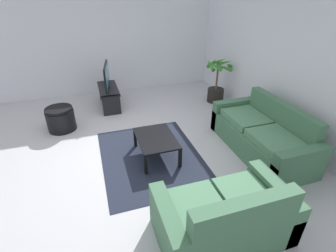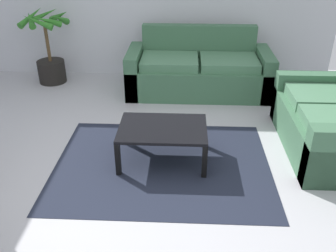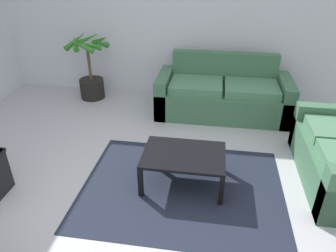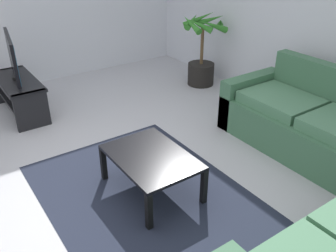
% 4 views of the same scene
% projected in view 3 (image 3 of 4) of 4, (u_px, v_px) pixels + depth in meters
% --- Properties ---
extents(ground_plane, '(6.60, 6.60, 0.00)m').
position_uv_depth(ground_plane, '(134.00, 203.00, 3.30)').
color(ground_plane, '#B2B2B7').
extents(wall_back, '(6.00, 0.06, 2.70)m').
position_uv_depth(wall_back, '(174.00, 17.00, 5.23)').
color(wall_back, silver).
rests_on(wall_back, ground).
extents(couch_main, '(2.04, 0.90, 0.90)m').
position_uv_depth(couch_main, '(223.00, 95.00, 5.00)').
color(couch_main, '#3F6B4C').
rests_on(couch_main, ground).
extents(coffee_table, '(0.89, 0.63, 0.39)m').
position_uv_depth(coffee_table, '(184.00, 158.00, 3.44)').
color(coffee_table, black).
rests_on(coffee_table, ground).
extents(area_rug, '(2.20, 1.70, 0.01)m').
position_uv_depth(area_rug, '(182.00, 187.00, 3.51)').
color(area_rug, '#1E2333').
rests_on(area_rug, ground).
extents(potted_palm, '(0.77, 0.71, 1.12)m').
position_uv_depth(potted_palm, '(91.00, 73.00, 5.47)').
color(potted_palm, black).
rests_on(potted_palm, ground).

